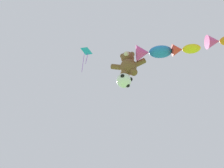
% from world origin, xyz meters
% --- Properties ---
extents(teddy_bear_kite, '(2.13, 0.94, 2.16)m').
position_xyz_m(teddy_bear_kite, '(0.71, 3.74, 11.75)').
color(teddy_bear_kite, brown).
extents(soccer_ball_kite, '(0.90, 0.90, 0.83)m').
position_xyz_m(soccer_ball_kite, '(0.39, 3.75, 10.34)').
color(soccer_ball_kite, white).
extents(fish_kite_cobalt, '(2.17, 1.19, 0.95)m').
position_xyz_m(fish_kite_cobalt, '(2.17, 3.31, 11.88)').
color(fish_kite_cobalt, blue).
extents(fish_kite_goldfin, '(1.63, 0.84, 0.70)m').
position_xyz_m(fish_kite_goldfin, '(3.98, 3.42, 11.71)').
color(fish_kite_goldfin, yellow).
extents(fish_kite_tangerine, '(2.01, 0.98, 0.80)m').
position_xyz_m(fish_kite_tangerine, '(6.02, 3.38, 11.76)').
color(fish_kite_tangerine, orange).
extents(diamond_kite, '(0.77, 0.72, 3.00)m').
position_xyz_m(diamond_kite, '(-2.45, 4.46, 15.06)').
color(diamond_kite, '#19ADB2').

